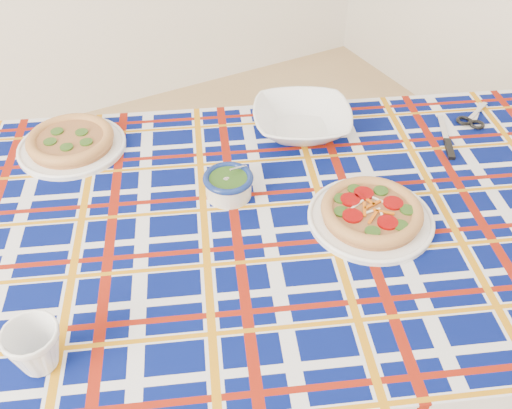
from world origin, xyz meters
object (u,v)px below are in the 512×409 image
dining_table (294,239)px  serving_bowl (302,121)px  pesto_bowl (228,183)px  mug (35,348)px  main_focaccia_plate (372,211)px

dining_table → serving_bowl: serving_bowl is taller
dining_table → pesto_bowl: 0.19m
pesto_bowl → mug: (-0.48, -0.25, 0.01)m
serving_bowl → mug: size_ratio=2.68×
pesto_bowl → dining_table: bearing=-53.9°
dining_table → pesto_bowl: pesto_bowl is taller
main_focaccia_plate → mug: 0.71m
main_focaccia_plate → pesto_bowl: size_ratio=2.46×
mug → dining_table: bearing=35.3°
serving_bowl → pesto_bowl: bearing=-153.0°
dining_table → mug: mug is taller
main_focaccia_plate → serving_bowl: bearing=81.9°
main_focaccia_plate → pesto_bowl: 0.32m
dining_table → mug: bearing=-146.9°
dining_table → pesto_bowl: (-0.10, 0.13, 0.10)m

